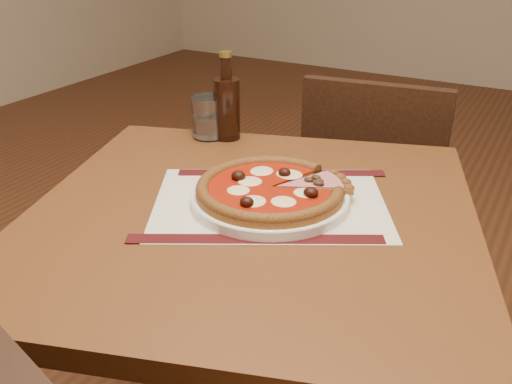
% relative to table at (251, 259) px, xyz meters
% --- Properties ---
extents(table, '(1.01, 1.01, 0.75)m').
position_rel_table_xyz_m(table, '(0.00, 0.00, 0.00)').
color(table, brown).
rests_on(table, ground).
extents(chair_far, '(0.44, 0.44, 0.84)m').
position_rel_table_xyz_m(chair_far, '(0.01, 0.73, -0.17)').
color(chair_far, black).
rests_on(chair_far, ground).
extents(placemat, '(0.52, 0.47, 0.00)m').
position_rel_table_xyz_m(placemat, '(0.02, 0.04, 0.10)').
color(placemat, beige).
rests_on(placemat, table).
extents(plate, '(0.29, 0.29, 0.02)m').
position_rel_table_xyz_m(plate, '(0.02, 0.04, 0.11)').
color(plate, white).
rests_on(plate, placemat).
extents(pizza, '(0.27, 0.27, 0.04)m').
position_rel_table_xyz_m(pizza, '(0.02, 0.04, 0.13)').
color(pizza, '#996125').
rests_on(pizza, plate).
extents(ham_slice, '(0.13, 0.13, 0.02)m').
position_rel_table_xyz_m(ham_slice, '(0.09, 0.12, 0.13)').
color(ham_slice, '#996125').
rests_on(ham_slice, plate).
extents(water_glass, '(0.10, 0.10, 0.10)m').
position_rel_table_xyz_m(water_glass, '(-0.28, 0.29, 0.15)').
color(water_glass, white).
rests_on(water_glass, table).
extents(bottle, '(0.06, 0.06, 0.21)m').
position_rel_table_xyz_m(bottle, '(-0.24, 0.30, 0.18)').
color(bottle, black).
rests_on(bottle, table).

